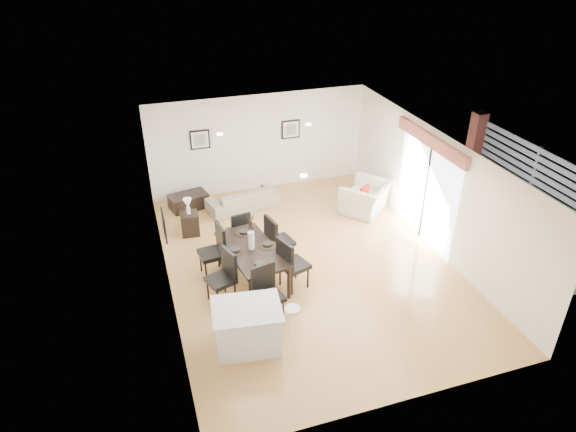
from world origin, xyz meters
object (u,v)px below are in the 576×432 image
object	(u,v)px
dining_chair_wnear	(224,273)
dining_chair_foot	(240,229)
side_table	(190,224)
kitchen_island	(247,327)
armchair	(366,197)
dining_chair_wfar	(216,248)
dining_chair_enear	(290,262)
bar_stool	(292,312)
dining_chair_efar	(276,238)
dining_table	(252,252)
sofa	(243,199)
dining_chair_head	(266,289)
coffee_table	(189,201)

from	to	relation	value
dining_chair_wnear	dining_chair_foot	bearing A→B (deg)	138.01
side_table	kitchen_island	size ratio (longest dim) A/B	0.43
armchair	dining_chair_wfar	world-z (taller)	dining_chair_wfar
dining_chair_wnear	dining_chair_enear	bearing A→B (deg)	68.11
kitchen_island	bar_stool	distance (m)	0.84
bar_stool	dining_chair_efar	bearing A→B (deg)	80.21
dining_table	dining_chair_wfar	world-z (taller)	dining_chair_wfar
sofa	armchair	size ratio (longest dim) A/B	1.54
dining_chair_enear	dining_table	bearing A→B (deg)	34.33
dining_chair_efar	sofa	bearing A→B (deg)	-10.06
sofa	dining_chair_enear	bearing A→B (deg)	79.47
armchair	kitchen_island	size ratio (longest dim) A/B	0.93
kitchen_island	dining_chair_efar	bearing A→B (deg)	69.66
dining_chair_enear	dining_chair_head	xyz separation A→B (m)	(-0.68, -0.66, -0.04)
dining_chair_enear	side_table	size ratio (longest dim) A/B	2.09
dining_table	bar_stool	bearing A→B (deg)	-90.62
coffee_table	sofa	bearing A→B (deg)	-31.42
sofa	side_table	bearing A→B (deg)	17.80
dining_chair_head	coffee_table	distance (m)	4.85
dining_table	dining_chair_foot	size ratio (longest dim) A/B	2.00
armchair	dining_chair_head	size ratio (longest dim) A/B	1.11
dining_chair_enear	dining_chair_efar	distance (m)	0.96
dining_chair_wfar	side_table	bearing A→B (deg)	-177.09
dining_chair_efar	dining_chair_foot	xyz separation A→B (m)	(-0.64, 0.72, -0.08)
dining_chair_efar	side_table	world-z (taller)	dining_chair_efar
dining_chair_wfar	dining_chair_head	size ratio (longest dim) A/B	1.04
dining_table	dining_chair_efar	bearing A→B (deg)	25.72
armchair	coffee_table	bearing A→B (deg)	-60.96
dining_chair_head	bar_stool	size ratio (longest dim) A/B	1.76
dining_chair_wnear	bar_stool	world-z (taller)	dining_chair_wnear
dining_chair_enear	dining_chair_foot	distance (m)	1.80
dining_chair_enear	coffee_table	world-z (taller)	dining_chair_enear
sofa	coffee_table	distance (m)	1.43
kitchen_island	dining_chair_wnear	bearing A→B (deg)	101.80
sofa	dining_chair_efar	size ratio (longest dim) A/B	1.62
sofa	dining_table	size ratio (longest dim) A/B	0.93
armchair	dining_chair_foot	bearing A→B (deg)	-27.63
coffee_table	kitchen_island	size ratio (longest dim) A/B	0.74
dining_chair_head	kitchen_island	world-z (taller)	dining_chair_head
dining_chair_wfar	dining_chair_wnear	bearing A→B (deg)	-7.23
armchair	dining_table	bearing A→B (deg)	-11.42
dining_chair_head	kitchen_island	distance (m)	0.89
dining_chair_head	kitchen_island	size ratio (longest dim) A/B	0.84
dining_chair_wnear	sofa	bearing A→B (deg)	142.05
dining_chair_wfar	dining_chair_head	xyz separation A→B (m)	(0.64, -1.65, -0.03)
dining_chair_efar	coffee_table	size ratio (longest dim) A/B	1.19
side_table	dining_chair_efar	bearing A→B (deg)	-48.27
armchair	dining_chair_wnear	bearing A→B (deg)	-10.75
kitchen_island	bar_stool	size ratio (longest dim) A/B	2.09
armchair	dining_table	size ratio (longest dim) A/B	0.60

